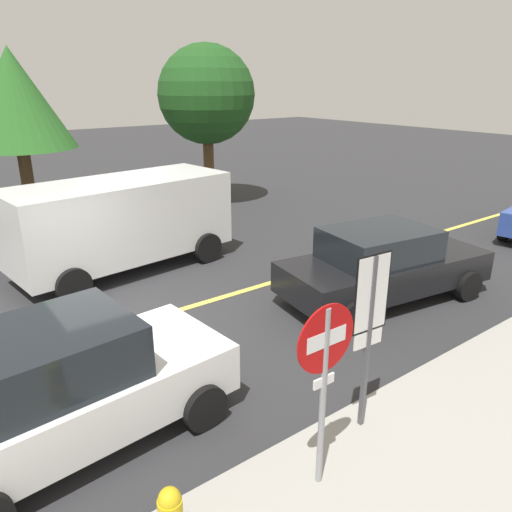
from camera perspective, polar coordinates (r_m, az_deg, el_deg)
name	(u,v)px	position (r m, az deg, el deg)	size (l,w,h in m)	color
ground_plane	(121,328)	(9.66, -15.49, -8.08)	(80.00, 80.00, 0.00)	#2D2D30
lane_marking_centre	(249,289)	(10.93, -0.80, -3.89)	(28.00, 0.16, 0.01)	#E0D14C
stop_sign	(324,370)	(5.21, 7.97, -13.00)	(0.76, 0.07, 2.34)	gray
speed_limit_sign	(370,313)	(6.08, 13.16, -6.51)	(0.54, 0.07, 2.52)	#4C4C51
white_van	(123,219)	(12.18, -15.29, 4.20)	(5.40, 2.75, 2.20)	white
car_white_far_lane	(68,386)	(6.69, -21.10, -13.94)	(4.11, 2.24, 1.69)	white
car_black_behind_van	(383,264)	(10.50, 14.59, -0.92)	(4.70, 2.51, 1.58)	black
tree_left_verge	(207,95)	(18.33, -5.78, 18.14)	(3.45, 3.45, 5.64)	#513823
tree_right_verge	(15,100)	(14.08, -26.30, 15.99)	(2.75, 2.75, 5.20)	#513823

